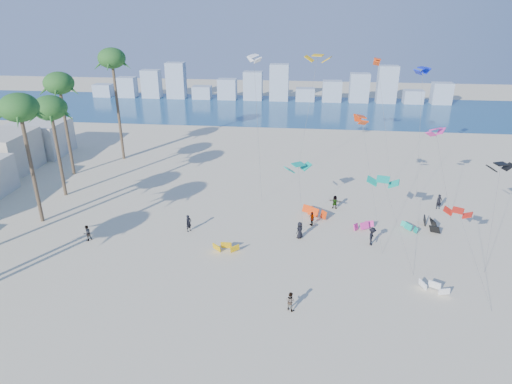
# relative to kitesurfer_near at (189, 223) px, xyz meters

# --- Properties ---
(ground) EXTENTS (220.00, 220.00, 0.00)m
(ground) POSITION_rel_kitesurfer_near_xyz_m (3.94, -15.38, -0.92)
(ground) COLOR beige
(ground) RESTS_ON ground
(ocean) EXTENTS (220.00, 220.00, 0.00)m
(ocean) POSITION_rel_kitesurfer_near_xyz_m (3.94, 56.62, -0.91)
(ocean) COLOR navy
(ocean) RESTS_ON ground
(kitesurfer_near) EXTENTS (0.74, 0.80, 1.83)m
(kitesurfer_near) POSITION_rel_kitesurfer_near_xyz_m (0.00, 0.00, 0.00)
(kitesurfer_near) COLOR black
(kitesurfer_near) RESTS_ON ground
(kitesurfer_mid) EXTENTS (0.97, 0.93, 1.58)m
(kitesurfer_mid) POSITION_rel_kitesurfer_near_xyz_m (10.93, -11.74, -0.13)
(kitesurfer_mid) COLOR gray
(kitesurfer_mid) RESTS_ON ground
(kitesurfers_far) EXTENTS (37.65, 12.17, 1.87)m
(kitesurfers_far) POSITION_rel_kitesurfer_near_xyz_m (12.50, 1.74, -0.06)
(kitesurfers_far) COLOR black
(kitesurfers_far) RESTS_ON ground
(grounded_kites) EXTENTS (23.17, 15.09, 1.02)m
(grounded_kites) POSITION_rel_kitesurfer_near_xyz_m (17.49, 0.93, -0.47)
(grounded_kites) COLOR #E2AC0B
(grounded_kites) RESTS_ON ground
(flying_kites) EXTENTS (25.74, 33.76, 16.91)m
(flying_kites) POSITION_rel_kitesurfer_near_xyz_m (17.64, 10.44, 10.69)
(flying_kites) COLOR #0DA486
(flying_kites) RESTS_ON ground
(palm_row) EXTENTS (8.21, 44.80, 16.13)m
(palm_row) POSITION_rel_kitesurfer_near_xyz_m (-17.73, 0.80, 10.93)
(palm_row) COLOR brown
(palm_row) RESTS_ON ground
(distant_skyline) EXTENTS (85.00, 3.00, 8.40)m
(distant_skyline) POSITION_rel_kitesurfer_near_xyz_m (2.76, 66.62, 2.17)
(distant_skyline) COLOR #9EADBF
(distant_skyline) RESTS_ON ground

